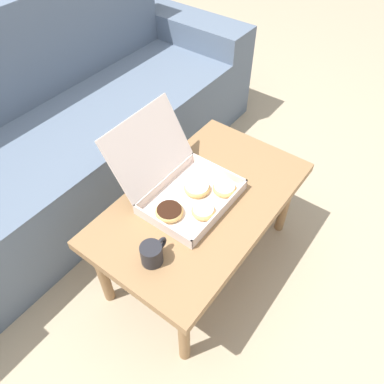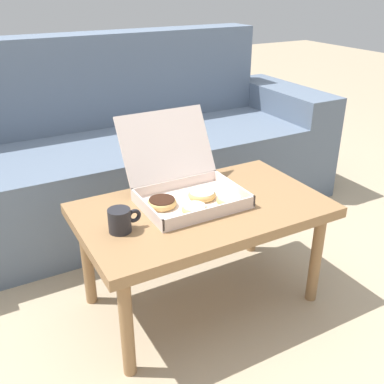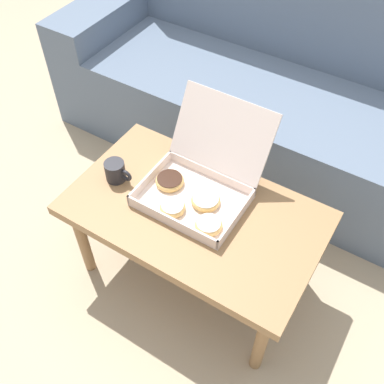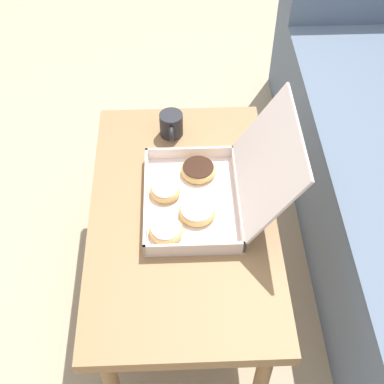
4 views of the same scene
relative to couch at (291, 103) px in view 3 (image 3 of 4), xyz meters
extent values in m
plane|color=tan|center=(0.00, -0.79, -0.32)|extent=(12.00, 12.00, 0.00)
cube|color=slate|center=(0.00, -0.15, -0.10)|extent=(1.86, 0.57, 0.45)
cube|color=slate|center=(0.00, 0.24, 0.15)|extent=(1.86, 0.20, 0.93)
cube|color=slate|center=(-1.05, -0.05, -0.02)|extent=(0.24, 0.77, 0.59)
cube|color=#997047|center=(0.00, -0.89, 0.09)|extent=(0.91, 0.54, 0.04)
cylinder|color=#997047|center=(-0.40, -1.10, -0.12)|extent=(0.04, 0.04, 0.39)
cylinder|color=#997047|center=(0.40, -1.10, -0.12)|extent=(0.04, 0.04, 0.39)
cylinder|color=#997047|center=(-0.40, -0.68, -0.12)|extent=(0.04, 0.04, 0.39)
cylinder|color=#997047|center=(0.40, -0.68, -0.12)|extent=(0.04, 0.04, 0.39)
cube|color=silver|center=(-0.03, -0.86, 0.12)|extent=(0.37, 0.28, 0.01)
cube|color=silver|center=(-0.03, -0.99, 0.14)|extent=(0.37, 0.01, 0.04)
cube|color=silver|center=(-0.03, -0.73, 0.14)|extent=(0.37, 0.01, 0.04)
cube|color=silver|center=(-0.21, -0.86, 0.14)|extent=(0.01, 0.28, 0.04)
cube|color=silver|center=(0.15, -0.86, 0.14)|extent=(0.01, 0.28, 0.04)
cube|color=silver|center=(-0.03, -0.65, 0.28)|extent=(0.37, 0.14, 0.24)
torus|color=#E0B266|center=(-0.14, -0.84, 0.14)|extent=(0.11, 0.11, 0.03)
cylinder|color=black|center=(-0.14, -0.84, 0.14)|extent=(0.09, 0.09, 0.01)
torus|color=#E0B266|center=(-0.06, -0.94, 0.14)|extent=(0.09, 0.09, 0.03)
cylinder|color=white|center=(-0.06, -0.94, 0.14)|extent=(0.08, 0.08, 0.01)
torus|color=#E0B266|center=(0.02, -0.85, 0.14)|extent=(0.10, 0.10, 0.03)
cylinder|color=white|center=(0.02, -0.85, 0.14)|extent=(0.09, 0.09, 0.01)
torus|color=#E0B266|center=(0.09, -0.93, 0.14)|extent=(0.09, 0.09, 0.03)
cylinder|color=white|center=(0.09, -0.93, 0.14)|extent=(0.08, 0.08, 0.01)
cylinder|color=#232328|center=(-0.33, -0.91, 0.15)|extent=(0.08, 0.08, 0.08)
torus|color=#232328|center=(-0.28, -0.91, 0.16)|extent=(0.05, 0.01, 0.05)
camera|label=1|loc=(-0.81, -1.44, 1.22)|focal=35.00mm
camera|label=2|loc=(-0.74, -2.15, 0.88)|focal=42.00mm
camera|label=3|loc=(0.52, -1.74, 1.36)|focal=42.00mm
camera|label=4|loc=(0.97, -0.90, 1.32)|focal=50.00mm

